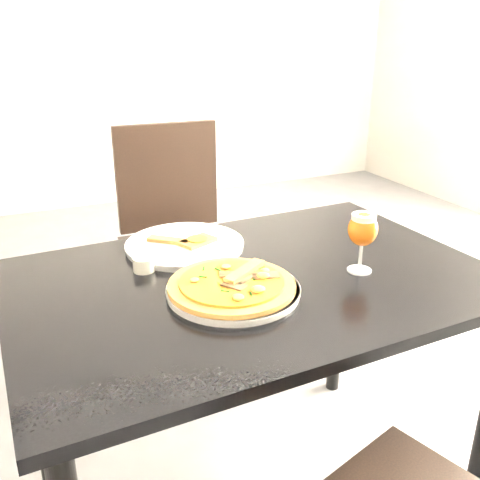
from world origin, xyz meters
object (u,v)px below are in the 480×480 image
chair_far (178,235)px  beer_glass (363,230)px  dining_table (253,307)px  pizza (232,284)px

chair_far → beer_glass: size_ratio=6.14×
dining_table → chair_far: (0.08, 0.89, -0.12)m
pizza → beer_glass: beer_glass is taller
dining_table → beer_glass: bearing=-19.8°
pizza → beer_glass: size_ratio=1.89×
chair_far → beer_glass: 1.04m
dining_table → pizza: bearing=-145.0°
pizza → beer_glass: 0.36m
beer_glass → dining_table: bearing=162.1°
chair_far → beer_glass: (0.18, -0.97, 0.33)m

